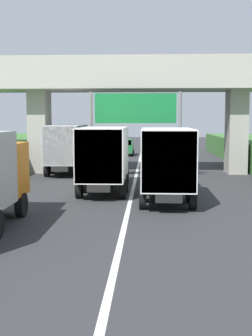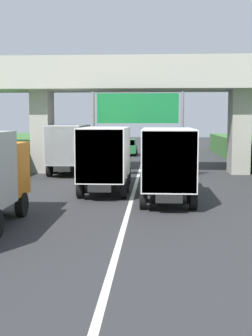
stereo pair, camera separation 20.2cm
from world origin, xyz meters
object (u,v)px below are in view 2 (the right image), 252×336
at_px(truck_white, 167,160).
at_px(car_green, 128,147).
at_px(truck_silver, 71,146).
at_px(car_black, 86,152).
at_px(truck_yellow, 107,155).
at_px(overhead_highway_sign, 138,114).

distance_m(truck_white, car_green, 27.35).
bearing_deg(truck_silver, car_black, 91.47).
bearing_deg(truck_yellow, car_green, 90.58).
bearing_deg(truck_silver, car_green, 78.99).
distance_m(overhead_highway_sign, car_green, 19.79).
height_order(overhead_highway_sign, truck_white, overhead_highway_sign).
height_order(truck_white, car_green, truck_white).
xyz_separation_m(truck_white, car_black, (-6.80, 19.63, -1.08)).
bearing_deg(overhead_highway_sign, truck_silver, 147.52).
height_order(truck_silver, car_black, truck_silver).
xyz_separation_m(truck_silver, car_green, (3.18, 16.33, -1.08)).
distance_m(truck_yellow, car_black, 17.48).
distance_m(overhead_highway_sign, car_black, 13.41).
relative_size(truck_silver, car_green, 1.78).
bearing_deg(truck_white, truck_yellow, 140.74).
xyz_separation_m(truck_silver, car_black, (-0.23, 8.85, -1.08)).
xyz_separation_m(overhead_highway_sign, car_green, (-1.71, 19.44, -3.30)).
bearing_deg(truck_white, car_green, 97.14).
relative_size(truck_silver, car_black, 1.78).
distance_m(truck_yellow, car_green, 24.57).
bearing_deg(car_green, truck_silver, -101.01).
bearing_deg(car_black, truck_yellow, -77.92).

